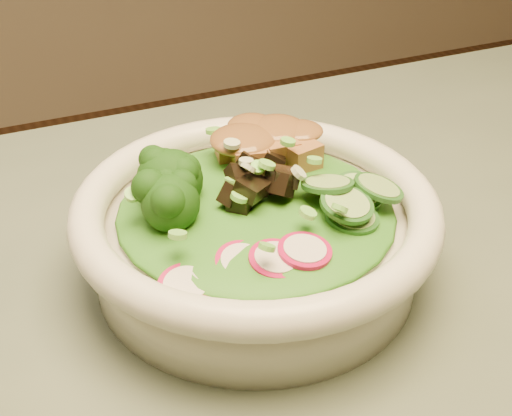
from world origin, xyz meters
name	(u,v)px	position (x,y,z in m)	size (l,w,h in m)	color
salad_bowl	(256,231)	(-0.09, 0.11, 0.79)	(0.24, 0.24, 0.07)	silver
lettuce_bed	(256,207)	(-0.09, 0.11, 0.81)	(0.18, 0.18, 0.02)	#296415
broccoli_florets	(168,190)	(-0.14, 0.14, 0.82)	(0.07, 0.06, 0.04)	black
radish_slices	(259,259)	(-0.11, 0.06, 0.81)	(0.10, 0.04, 0.02)	#A50C40
cucumber_slices	(347,195)	(-0.03, 0.09, 0.82)	(0.06, 0.06, 0.03)	#90B263
mushroom_heap	(256,182)	(-0.08, 0.12, 0.82)	(0.06, 0.06, 0.04)	black
tofu_cubes	(259,151)	(-0.06, 0.17, 0.82)	(0.08, 0.05, 0.03)	#9B6233
peanut_sauce	(259,136)	(-0.06, 0.17, 0.83)	(0.06, 0.05, 0.01)	brown
scallion_garnish	(256,179)	(-0.09, 0.11, 0.83)	(0.17, 0.17, 0.02)	#6CC144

